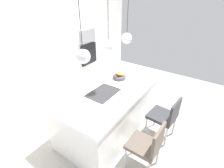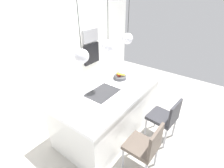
{
  "view_description": "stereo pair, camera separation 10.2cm",
  "coord_description": "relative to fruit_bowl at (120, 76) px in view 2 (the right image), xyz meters",
  "views": [
    {
      "loc": [
        -2.09,
        -1.5,
        2.47
      ],
      "look_at": [
        0.1,
        0.0,
        0.98
      ],
      "focal_mm": 27.0,
      "sensor_mm": 36.0,
      "label": 1
    },
    {
      "loc": [
        -2.03,
        -1.58,
        2.47
      ],
      "look_at": [
        0.1,
        0.0,
        0.98
      ],
      "focal_mm": 27.0,
      "sensor_mm": 36.0,
      "label": 2
    }
  ],
  "objects": [
    {
      "name": "pendant_light_left",
      "position": [
        -1.01,
        -0.06,
        0.73
      ],
      "size": [
        0.19,
        0.19,
        0.79
      ],
      "color": "silver"
    },
    {
      "name": "kitchen_island",
      "position": [
        -0.44,
        -0.06,
        -0.51
      ],
      "size": [
        2.06,
        1.13,
        0.93
      ],
      "color": "white",
      "rests_on": "ground"
    },
    {
      "name": "pendant_light_right",
      "position": [
        0.13,
        -0.06,
        0.73
      ],
      "size": [
        0.19,
        0.19,
        0.79
      ],
      "color": "silver"
    },
    {
      "name": "pendant_light_center",
      "position": [
        -0.44,
        -0.06,
        0.73
      ],
      "size": [
        0.19,
        0.19,
        0.79
      ],
      "color": "silver"
    },
    {
      "name": "chair_middle",
      "position": [
        -0.06,
        -1.03,
        -0.47
      ],
      "size": [
        0.47,
        0.49,
        0.87
      ],
      "color": "#333338",
      "rests_on": "ground"
    },
    {
      "name": "floor",
      "position": [
        -0.44,
        -0.06,
        -0.97
      ],
      "size": [
        6.6,
        6.6,
        0.0
      ],
      "primitive_type": "plane",
      "color": "#BCB7AD",
      "rests_on": "ground"
    },
    {
      "name": "fruit_bowl",
      "position": [
        0.0,
        0.0,
        0.0
      ],
      "size": [
        0.27,
        0.27,
        0.16
      ],
      "color": "#4C4C51",
      "rests_on": "kitchen_island"
    },
    {
      "name": "back_wall",
      "position": [
        -0.44,
        1.59,
        0.33
      ],
      "size": [
        6.0,
        0.1,
        2.6
      ],
      "primitive_type": "cube",
      "color": "white",
      "rests_on": "ground"
    },
    {
      "name": "sink_basin",
      "position": [
        -0.61,
        -0.06,
        -0.05
      ],
      "size": [
        0.56,
        0.4,
        0.02
      ],
      "primitive_type": "cube",
      "color": "#2D2D30",
      "rests_on": "kitchen_island"
    },
    {
      "name": "chair_near",
      "position": [
        -0.84,
        -1.03,
        -0.47
      ],
      "size": [
        0.42,
        0.45,
        0.89
      ],
      "color": "brown",
      "rests_on": "ground"
    },
    {
      "name": "oven",
      "position": [
        0.81,
        1.52,
        -0.07
      ],
      "size": [
        0.56,
        0.08,
        0.56
      ],
      "primitive_type": "cube",
      "color": "black",
      "rests_on": "back_wall"
    },
    {
      "name": "microwave",
      "position": [
        0.81,
        1.52,
        0.43
      ],
      "size": [
        0.54,
        0.08,
        0.34
      ],
      "primitive_type": "cube",
      "color": "#9E9EA3",
      "rests_on": "back_wall"
    },
    {
      "name": "faucet",
      "position": [
        -0.61,
        0.15,
        0.1
      ],
      "size": [
        0.02,
        0.17,
        0.22
      ],
      "color": "silver",
      "rests_on": "kitchen_island"
    }
  ]
}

